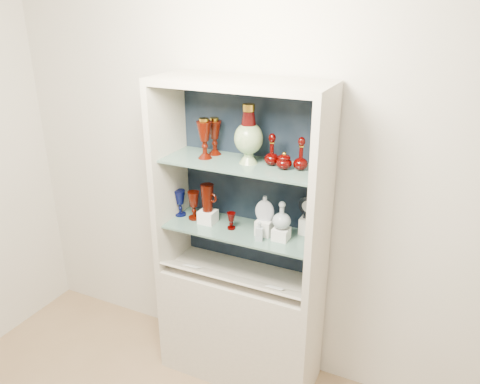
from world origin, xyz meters
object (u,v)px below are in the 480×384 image
at_px(ruby_decanter_b, 272,149).
at_px(lidded_bowl, 284,160).
at_px(clear_round_decanter, 282,216).
at_px(pedestal_lamp_left, 204,138).
at_px(pedestal_lamp_right, 215,136).
at_px(ruby_goblet_tall, 194,205).
at_px(enamel_urn, 249,134).
at_px(cameo_medallion, 308,207).
at_px(clear_square_bottle, 259,231).
at_px(ruby_pitcher, 207,198).
at_px(flat_flask, 265,208).
at_px(ruby_goblet_small, 231,221).
at_px(ruby_decanter_a, 301,152).
at_px(cobalt_goblet, 180,203).

bearing_deg(ruby_decanter_b, lidded_bowl, -20.93).
xyz_separation_m(ruby_decanter_b, clear_round_decanter, (0.09, -0.06, -0.37)).
height_order(pedestal_lamp_left, lidded_bowl, pedestal_lamp_left).
xyz_separation_m(pedestal_lamp_right, ruby_goblet_tall, (-0.12, -0.07, -0.44)).
height_order(enamel_urn, cameo_medallion, enamel_urn).
bearing_deg(ruby_goblet_tall, clear_square_bottle, -10.79).
relative_size(ruby_pitcher, flat_flask, 1.10).
bearing_deg(enamel_urn, ruby_goblet_small, -158.88).
bearing_deg(ruby_decanter_a, ruby_goblet_small, -173.13).
height_order(ruby_decanter_b, cameo_medallion, ruby_decanter_b).
height_order(pedestal_lamp_left, pedestal_lamp_right, pedestal_lamp_left).
xyz_separation_m(enamel_urn, ruby_goblet_tall, (-0.37, -0.01, -0.50)).
relative_size(cobalt_goblet, flat_flask, 1.10).
xyz_separation_m(clear_square_bottle, clear_round_decanter, (0.11, 0.06, 0.09)).
bearing_deg(lidded_bowl, clear_round_decanter, -73.88).
distance_m(cobalt_goblet, clear_square_bottle, 0.60).
distance_m(pedestal_lamp_left, pedestal_lamp_right, 0.09).
height_order(lidded_bowl, ruby_pitcher, lidded_bowl).
bearing_deg(pedestal_lamp_right, clear_round_decanter, -11.96).
bearing_deg(ruby_pitcher, pedestal_lamp_left, -109.01).
height_order(pedestal_lamp_right, cameo_medallion, pedestal_lamp_right).
distance_m(pedestal_lamp_left, clear_square_bottle, 0.62).
bearing_deg(pedestal_lamp_right, cameo_medallion, 3.35).
xyz_separation_m(pedestal_lamp_right, clear_round_decanter, (0.47, -0.10, -0.38)).
xyz_separation_m(lidded_bowl, clear_round_decanter, (0.01, -0.02, -0.32)).
bearing_deg(flat_flask, lidded_bowl, -6.69).
relative_size(pedestal_lamp_left, clear_square_bottle, 2.02).
bearing_deg(enamel_urn, cameo_medallion, 16.45).
xyz_separation_m(ruby_decanter_b, cobalt_goblet, (-0.61, -0.02, -0.43)).
bearing_deg(ruby_goblet_small, ruby_decanter_a, 6.87).
distance_m(flat_flask, clear_round_decanter, 0.11).
bearing_deg(ruby_goblet_tall, cameo_medallion, 8.62).
bearing_deg(ruby_decanter_b, clear_round_decanter, -31.39).
height_order(enamel_urn, clear_square_bottle, enamel_urn).
relative_size(enamel_urn, ruby_goblet_tall, 1.85).
xyz_separation_m(pedestal_lamp_left, clear_round_decanter, (0.49, -0.01, -0.39)).
bearing_deg(ruby_goblet_tall, lidded_bowl, -0.45).
bearing_deg(cameo_medallion, lidded_bowl, -130.56).
bearing_deg(clear_round_decanter, cameo_medallion, 50.53).
bearing_deg(lidded_bowl, flat_flask, -177.11).
xyz_separation_m(pedestal_lamp_left, ruby_goblet_small, (0.17, -0.01, -0.49)).
bearing_deg(lidded_bowl, cobalt_goblet, 178.94).
bearing_deg(cameo_medallion, ruby_pitcher, -162.72).
xyz_separation_m(ruby_decanter_a, clear_square_bottle, (-0.19, -0.11, -0.46)).
xyz_separation_m(pedestal_lamp_right, ruby_pitcher, (-0.01, -0.08, -0.37)).
bearing_deg(ruby_decanter_a, pedestal_lamp_left, -176.14).
height_order(ruby_goblet_small, ruby_pitcher, ruby_pitcher).
bearing_deg(ruby_pitcher, enamel_urn, 14.50).
xyz_separation_m(lidded_bowl, ruby_goblet_tall, (-0.59, 0.00, -0.38)).
relative_size(clear_square_bottle, flat_flask, 0.76).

